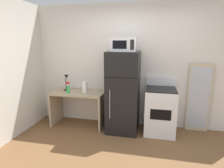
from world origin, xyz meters
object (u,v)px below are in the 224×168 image
object	(u,v)px
desk_lamp	(66,80)
leaning_mirror	(199,98)
refrigerator	(123,92)
oven_range	(160,111)
spray_bottle	(68,89)
paper_towel_roll	(85,87)
desk	(78,102)
microwave	(124,45)

from	to	relation	value
desk_lamp	leaning_mirror	size ratio (longest dim) A/B	0.25
desk_lamp	refrigerator	bearing A→B (deg)	-5.06
oven_range	spray_bottle	bearing A→B (deg)	-176.06
paper_towel_roll	spray_bottle	bearing A→B (deg)	-160.58
desk	refrigerator	bearing A→B (deg)	-2.68
desk	paper_towel_roll	xyz separation A→B (m)	(0.17, -0.03, 0.35)
paper_towel_roll	refrigerator	world-z (taller)	refrigerator
desk	desk_lamp	bearing A→B (deg)	166.98
spray_bottle	paper_towel_roll	distance (m)	0.35
oven_range	desk	bearing A→B (deg)	179.56
microwave	oven_range	world-z (taller)	microwave
desk_lamp	leaning_mirror	xyz separation A→B (m)	(2.79, 0.17, -0.29)
desk_lamp	oven_range	size ratio (longest dim) A/B	0.32
paper_towel_roll	leaning_mirror	bearing A→B (deg)	6.60
desk_lamp	refrigerator	size ratio (longest dim) A/B	0.22
paper_towel_roll	microwave	bearing A→B (deg)	-2.82
desk_lamp	microwave	size ratio (longest dim) A/B	0.77
desk_lamp	paper_towel_roll	distance (m)	0.49
paper_towel_roll	desk_lamp	bearing A→B (deg)	168.47
microwave	desk	bearing A→B (deg)	176.10
microwave	leaning_mirror	world-z (taller)	microwave
refrigerator	paper_towel_roll	bearing A→B (deg)	178.65
desk_lamp	spray_bottle	bearing A→B (deg)	-57.80
microwave	oven_range	distance (m)	1.49
microwave	spray_bottle	bearing A→B (deg)	-176.23
paper_towel_roll	oven_range	bearing A→B (deg)	0.51
oven_range	paper_towel_roll	bearing A→B (deg)	-179.49
desk	microwave	distance (m)	1.59
refrigerator	leaning_mirror	size ratio (longest dim) A/B	1.16
spray_bottle	desk	bearing A→B (deg)	42.25
desk_lamp	microwave	bearing A→B (deg)	-6.00
refrigerator	microwave	distance (m)	0.94
leaning_mirror	refrigerator	bearing A→B (deg)	-169.12
microwave	paper_towel_roll	bearing A→B (deg)	177.18
desk_lamp	desk	bearing A→B (deg)	-13.02
refrigerator	oven_range	xyz separation A→B (m)	(0.74, 0.03, -0.35)
paper_towel_roll	leaning_mirror	xyz separation A→B (m)	(2.32, 0.27, -0.17)
leaning_mirror	desk	bearing A→B (deg)	-174.47
paper_towel_roll	microwave	world-z (taller)	microwave
leaning_mirror	oven_range	bearing A→B (deg)	-161.39
desk_lamp	spray_bottle	size ratio (longest dim) A/B	1.42
spray_bottle	leaning_mirror	distance (m)	2.69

